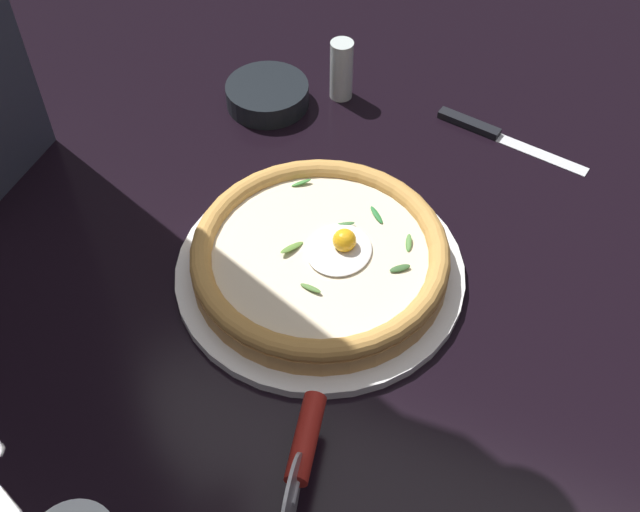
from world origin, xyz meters
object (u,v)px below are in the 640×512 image
side_bowl (267,95)px  table_knife (489,132)px  pizza (320,256)px  pepper_shaker (341,70)px  pizza_cutter (301,461)px

side_bowl → table_knife: side_bowl is taller
pizza → side_bowl: size_ratio=2.50×
pizza → table_knife: (-0.31, 0.12, -0.03)m
pizza → pepper_shaker: bearing=-163.3°
pizza → pizza_cutter: bearing=17.8°
side_bowl → pizza_cutter: (0.50, 0.26, 0.03)m
pizza → pizza_cutter: pizza_cutter is taller
side_bowl → pepper_shaker: bearing=122.0°
pepper_shaker → pizza: bearing=16.7°
pizza → pizza_cutter: size_ratio=1.92×
pizza → pizza_cutter: (0.24, 0.08, 0.01)m
pizza_cutter → pizza: bearing=-162.2°
side_bowl → pizza_cutter: pizza_cutter is taller
side_bowl → table_knife: (-0.05, 0.30, -0.01)m
table_knife → pizza_cutter: bearing=-4.5°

